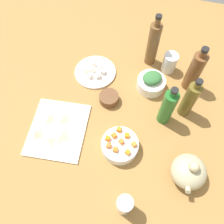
{
  "coord_description": "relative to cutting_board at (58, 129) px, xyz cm",
  "views": [
    {
      "loc": [
        46.55,
        12.41,
        96.45
      ],
      "look_at": [
        0.0,
        0.0,
        8.0
      ],
      "focal_mm": 36.76,
      "sensor_mm": 36.0,
      "label": 1
    }
  ],
  "objects": [
    {
      "name": "tabletop",
      "position": [
        -12.29,
        21.55,
        -2.0
      ],
      "size": [
        190.0,
        190.0,
        3.0
      ],
      "primitive_type": "cube",
      "color": "olive",
      "rests_on": "ground"
    },
    {
      "name": "carrot_cube_7",
      "position": [
        -1.25,
        25.37,
        5.81
      ],
      "size": [
        2.53,
        2.53,
        1.8
      ],
      "primitive_type": "cube",
      "rotation": [
        0.0,
        0.0,
        0.88
      ],
      "color": "orange",
      "rests_on": "bowl_carrots"
    },
    {
      "name": "tofu_cube_1",
      "position": [
        -31.57,
        9.29,
        1.8
      ],
      "size": [
        3.05,
        3.05,
        2.2
      ],
      "primitive_type": "cube",
      "rotation": [
        0.0,
        0.0,
        2.15
      ],
      "color": "white",
      "rests_on": "plate_tofu"
    },
    {
      "name": "carrot_cube_8",
      "position": [
        3.54,
        24.39,
        5.81
      ],
      "size": [
        1.89,
        1.89,
        1.8
      ],
      "primitive_type": "cube",
      "rotation": [
        0.0,
        0.0,
        0.05
      ],
      "color": "orange",
      "rests_on": "bowl_carrots"
    },
    {
      "name": "drinking_glass_1",
      "position": [
        -46.58,
        42.06,
        4.6
      ],
      "size": [
        7.02,
        7.02,
        10.21
      ],
      "primitive_type": "cylinder",
      "color": "white",
      "rests_on": "tabletop"
    },
    {
      "name": "bottle_0",
      "position": [
        -23.87,
        52.67,
        9.78
      ],
      "size": [
        5.61,
        5.61,
        23.59
      ],
      "color": "brown",
      "rests_on": "tabletop"
    },
    {
      "name": "carrot_cube_4",
      "position": [
        0.56,
        28.84,
        5.81
      ],
      "size": [
        2.45,
        2.45,
        1.8
      ],
      "primitive_type": "cube",
      "rotation": [
        0.0,
        0.0,
        2.64
      ],
      "color": "orange",
      "rests_on": "bowl_carrots"
    },
    {
      "name": "bowl_small_side",
      "position": [
        -20.63,
        17.84,
        1.55
      ],
      "size": [
        9.13,
        9.13,
        4.1
      ],
      "primitive_type": "cylinder",
      "color": "brown",
      "rests_on": "tabletop"
    },
    {
      "name": "plate_tofu",
      "position": [
        -34.86,
        6.68,
        0.1
      ],
      "size": [
        20.8,
        20.8,
        1.2
      ],
      "primitive_type": "cylinder",
      "color": "white",
      "rests_on": "tabletop"
    },
    {
      "name": "drinking_glass_0",
      "position": [
        23.68,
        35.65,
        6.09
      ],
      "size": [
        5.75,
        5.75,
        13.17
      ],
      "primitive_type": "cylinder",
      "color": "white",
      "rests_on": "tabletop"
    },
    {
      "name": "dumpling_2",
      "position": [
        -5.04,
        0.71,
        1.86
      ],
      "size": [
        6.61,
        6.31,
        2.71
      ],
      "primitive_type": "pyramid",
      "rotation": [
        0.0,
        0.0,
        2.93
      ],
      "color": "beige",
      "rests_on": "cutting_board"
    },
    {
      "name": "dumpling_3",
      "position": [
        4.75,
        -7.57,
        2.0
      ],
      "size": [
        5.31,
        5.31,
        3.01
      ],
      "primitive_type": "pyramid",
      "rotation": [
        0.0,
        0.0,
        4.51
      ],
      "color": "beige",
      "rests_on": "cutting_board"
    },
    {
      "name": "bottle_2",
      "position": [
        -49.71,
        32.06,
        11.75
      ],
      "size": [
        5.65,
        5.65,
        28.44
      ],
      "color": "brown",
      "rests_on": "tabletop"
    },
    {
      "name": "tofu_cube_5",
      "position": [
        -33.45,
        2.22,
        1.8
      ],
      "size": [
        2.56,
        2.56,
        2.2
      ],
      "primitive_type": "cube",
      "rotation": [
        0.0,
        0.0,
        1.39
      ],
      "color": "#E7F7CC",
      "rests_on": "plate_tofu"
    },
    {
      "name": "tofu_cube_3",
      "position": [
        -38.67,
        4.64,
        1.8
      ],
      "size": [
        3.06,
        3.06,
        2.2
      ],
      "primitive_type": "cube",
      "rotation": [
        0.0,
        0.0,
        2.18
      ],
      "color": "white",
      "rests_on": "plate_tofu"
    },
    {
      "name": "carrot_cube_1",
      "position": [
        4.39,
        32.37,
        5.81
      ],
      "size": [
        2.41,
        2.41,
        1.8
      ],
      "primitive_type": "cube",
      "rotation": [
        0.0,
        0.0,
        2.69
      ],
      "color": "orange",
      "rests_on": "bowl_carrots"
    },
    {
      "name": "bottle_3",
      "position": [
        -17.69,
        44.18,
        9.75
      ],
      "size": [
        5.83,
        5.83,
        23.35
      ],
      "color": "#256928",
      "rests_on": "tabletop"
    },
    {
      "name": "carrot_cube_5",
      "position": [
        -4.34,
        26.73,
        5.81
      ],
      "size": [
        2.14,
        2.14,
        1.8
      ],
      "primitive_type": "cube",
      "rotation": [
        0.0,
        0.0,
        1.36
      ],
      "color": "orange",
      "rests_on": "bowl_carrots"
    },
    {
      "name": "cutting_board",
      "position": [
        0.0,
        0.0,
        0.0
      ],
      "size": [
        30.31,
        26.88,
        1.0
      ],
      "primitive_type": "cube",
      "rotation": [
        0.0,
        0.0,
        0.1
      ],
      "color": "white",
      "rests_on": "tabletop"
    },
    {
      "name": "bowl_carrots",
      "position": [
        1.16,
        28.5,
        2.2
      ],
      "size": [
        15.44,
        15.44,
        5.41
      ],
      "primitive_type": "cylinder",
      "color": "white",
      "rests_on": "tabletop"
    },
    {
      "name": "carrot_cube_0",
      "position": [
        4.52,
        27.43,
        5.81
      ],
      "size": [
        1.88,
        1.88,
        1.8
      ],
      "primitive_type": "cube",
      "rotation": [
        0.0,
        0.0,
        1.53
      ],
      "color": "orange",
      "rests_on": "bowl_carrots"
    },
    {
      "name": "dumpling_0",
      "position": [
        2.7,
        3.22,
        1.88
      ],
      "size": [
        7.11,
        6.62,
        2.77
      ],
      "primitive_type": "pyramid",
      "rotation": [
        0.0,
        0.0,
        6.04
      ],
      "color": "beige",
      "rests_on": "cutting_board"
    },
    {
      "name": "chopped_greens_mound",
      "position": [
        -33.29,
        35.39,
        7.11
      ],
      "size": [
        11.64,
        12.0,
        3.52
      ],
      "primitive_type": "ellipsoid",
      "rotation": [
        0.0,
        0.0,
        2.18
      ],
      "color": "#356D38",
      "rests_on": "bowl_greens"
    },
    {
      "name": "tofu_cube_2",
      "position": [
        -37.43,
        8.55,
        1.8
      ],
      "size": [
        3.06,
        3.06,
        2.2
      ],
      "primitive_type": "cube",
      "rotation": [
        0.0,
        0.0,
        2.17
      ],
      "color": "white",
      "rests_on": "plate_tofu"
    },
    {
      "name": "dumpling_4",
      "position": [
        6.18,
        -1.47,
        1.86
      ],
      "size": [
        6.99,
        6.96,
        2.73
      ],
      "primitive_type": "pyramid",
      "rotation": [
        0.0,
        0.0,
        0.66
      ],
      "color": "beige",
      "rests_on": "cutting_board"
    },
    {
      "name": "bottle_1",
      "position": [
        -39.25,
        53.2,
        10.47
      ],
      "size": [
        6.28,
        6.28,
        25.2
      ],
      "color": "brown",
      "rests_on": "tabletop"
    },
    {
      "name": "carrot_cube_2",
      "position": [
        0.71,
        23.21,
        5.81
      ],
      "size": [
        2.03,
        2.03,
        1.8
      ],
      "primitive_type": "cube",
      "rotation": [
        0.0,
        0.0,
        1.43
      ],
      "color": "orange",
      "rests_on": "bowl_carrots"
    },
    {
      "name": "tofu_cube_4",
      "position": [
        -34.76,
        10.87,
        1.8
      ],
      "size": [
        2.28,
        2.28,
        2.2
      ],
      "primitive_type": "cube",
      "rotation": [
        0.0,
        0.0,
        0.04
      ],
      "color": "silver",
      "rests_on": "plate_tofu"
    },
    {
      "name": "carrot_cube_3",
      "position": [
        -2.57,
        30.51,
        5.81
      ],
      "size": [
        2.04,
        2.04,
        1.8
      ],
      "primitive_type": "cube",
      "rotation": [
        0.0,
        0.0,
        0.14
      ],
      "color": "orange",
      "rests_on": "bowl_carrots"
    },
    {
      "name": "teapot",
      "position": [
        5.5,
        56.7,
        5.0
      ],
      "size": [
        15.74,
        13.73,
        14.14
      ],
      "color": "tan",
      "rests_on": "tabletop"
    },
    {
      "name": "bowl_greens",
      "position": [
        -33.29,
        35.39,
        2.43
      ],
      "size": [
        13.47,
        13.47,
        5.85
      ],
      "primitive_type": "cylinder",
      "color": "white",
      "rests_on": "tabletop"
    },
    {
      "name": "tofu_cube_6",
      "position": [
        -30.58,
        5.38,
        1.8
      ],
      "size": [
        3.0,
        3.0,
        2.2
      ],
      "primitive_type": "cube",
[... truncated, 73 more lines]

